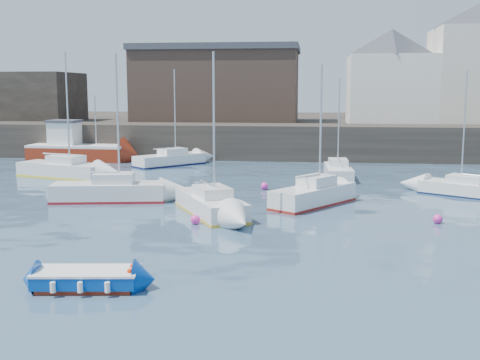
# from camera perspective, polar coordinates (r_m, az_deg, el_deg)

# --- Properties ---
(water) EXTENTS (220.00, 220.00, 0.00)m
(water) POSITION_cam_1_polar(r_m,az_deg,el_deg) (19.55, -4.29, -9.63)
(water) COLOR #2D4760
(water) RESTS_ON ground
(quay_wall) EXTENTS (90.00, 5.00, 3.00)m
(quay_wall) POSITION_cam_1_polar(r_m,az_deg,el_deg) (53.53, 2.96, 3.67)
(quay_wall) COLOR #28231E
(quay_wall) RESTS_ON ground
(land_strip) EXTENTS (90.00, 32.00, 2.80)m
(land_strip) POSITION_cam_1_polar(r_m,az_deg,el_deg) (71.45, 3.96, 4.82)
(land_strip) COLOR #28231E
(land_strip) RESTS_ON ground
(bldg_east_d) EXTENTS (11.14, 11.14, 8.95)m
(bldg_east_d) POSITION_cam_1_polar(r_m,az_deg,el_deg) (60.17, 14.11, 9.56)
(bldg_east_d) COLOR white
(bldg_east_d) RESTS_ON land_strip
(warehouse) EXTENTS (16.40, 10.40, 7.60)m
(warehouse) POSITION_cam_1_polar(r_m,az_deg,el_deg) (61.96, -2.09, 9.08)
(warehouse) COLOR #3D2D26
(warehouse) RESTS_ON land_strip
(bldg_west) EXTENTS (14.00, 8.00, 5.00)m
(bldg_west) POSITION_cam_1_polar(r_m,az_deg,el_deg) (68.02, -21.02, 7.37)
(bldg_west) COLOR #353028
(bldg_west) RESTS_ON land_strip
(blue_dinghy) EXTENTS (3.35, 1.89, 0.61)m
(blue_dinghy) POSITION_cam_1_polar(r_m,az_deg,el_deg) (19.34, -14.35, -9.02)
(blue_dinghy) COLOR maroon
(blue_dinghy) RESTS_ON ground
(fishing_boat) EXTENTS (8.55, 3.50, 5.59)m
(fishing_boat) POSITION_cam_1_polar(r_m,az_deg,el_deg) (53.94, -15.28, 2.96)
(fishing_boat) COLOR maroon
(fishing_boat) RESTS_ON ground
(sailboat_a) EXTENTS (6.42, 3.00, 8.03)m
(sailboat_a) POSITION_cam_1_polar(r_m,az_deg,el_deg) (33.82, -12.29, -1.02)
(sailboat_a) COLOR white
(sailboat_a) RESTS_ON ground
(sailboat_b) EXTENTS (4.59, 6.31, 7.86)m
(sailboat_b) POSITION_cam_1_polar(r_m,az_deg,el_deg) (29.71, -2.80, -2.26)
(sailboat_b) COLOR white
(sailboat_b) RESTS_ON ground
(sailboat_c) EXTENTS (4.72, 5.61, 7.39)m
(sailboat_c) POSITION_cam_1_polar(r_m,az_deg,el_deg) (32.16, 7.00, -1.38)
(sailboat_c) COLOR white
(sailboat_c) RESTS_ON ground
(sailboat_d) EXTENTS (5.71, 4.56, 7.18)m
(sailboat_d) POSITION_cam_1_polar(r_m,az_deg,el_deg) (36.96, 20.96, -0.79)
(sailboat_d) COLOR white
(sailboat_d) RESTS_ON ground
(sailboat_e) EXTENTS (7.01, 4.12, 8.59)m
(sailboat_e) POSITION_cam_1_polar(r_m,az_deg,el_deg) (43.85, -16.43, 0.99)
(sailboat_e) COLOR white
(sailboat_e) RESTS_ON ground
(sailboat_f) EXTENTS (1.91, 5.36, 6.89)m
(sailboat_f) POSITION_cam_1_polar(r_m,az_deg,el_deg) (42.01, 9.29, 0.81)
(sailboat_f) COLOR white
(sailboat_f) RESTS_ON ground
(sailboat_h) EXTENTS (5.41, 5.70, 7.67)m
(sailboat_h) POSITION_cam_1_polar(r_m,az_deg,el_deg) (48.92, -6.66, 1.97)
(sailboat_h) COLOR white
(sailboat_h) RESTS_ON ground
(buoy_near) EXTENTS (0.45, 0.45, 0.45)m
(buoy_near) POSITION_cam_1_polar(r_m,az_deg,el_deg) (27.63, -4.25, -4.18)
(buoy_near) COLOR #ED2FA8
(buoy_near) RESTS_ON ground
(buoy_mid) EXTENTS (0.44, 0.44, 0.44)m
(buoy_mid) POSITION_cam_1_polar(r_m,az_deg,el_deg) (29.16, 18.22, -3.92)
(buoy_mid) COLOR #ED2FA8
(buoy_mid) RESTS_ON ground
(buoy_far) EXTENTS (0.45, 0.45, 0.45)m
(buoy_far) POSITION_cam_1_polar(r_m,az_deg,el_deg) (37.00, 2.33, -0.89)
(buoy_far) COLOR #ED2FA8
(buoy_far) RESTS_ON ground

